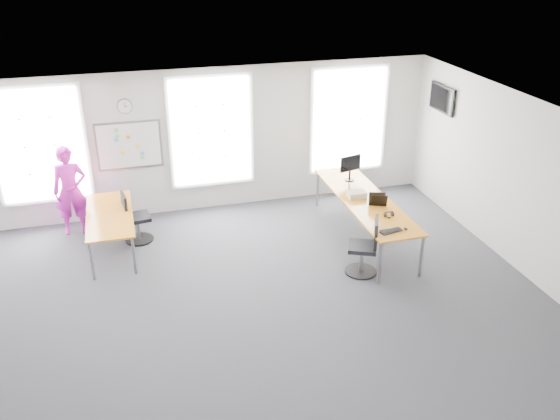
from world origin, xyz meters
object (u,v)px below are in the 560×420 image
object	(u,v)px
monitor	(350,166)
headphones	(389,214)
chair_left	(134,220)
keyboard	(391,231)
desk_left	(110,217)
desk_right	(365,201)
person	(70,191)
chair_right	(366,250)

from	to	relation	value
monitor	headphones	bearing A→B (deg)	-103.06
chair_left	keyboard	xyz separation A→B (m)	(4.17, -2.39, 0.38)
desk_left	chair_left	bearing A→B (deg)	32.14
desk_right	chair_left	bearing A→B (deg)	166.63
headphones	keyboard	bearing A→B (deg)	-101.58
desk_right	person	bearing A→B (deg)	162.32
chair_right	keyboard	world-z (taller)	chair_right
desk_left	headphones	distance (m)	5.05
desk_right	headphones	world-z (taller)	headphones
desk_right	chair_right	world-z (taller)	chair_right
desk_right	person	distance (m)	5.65
desk_right	headphones	size ratio (longest dim) A/B	20.01
desk_left	keyboard	world-z (taller)	keyboard
chair_right	person	distance (m)	5.74
keyboard	desk_left	bearing A→B (deg)	142.12
keyboard	headphones	xyz separation A→B (m)	(0.20, 0.55, 0.04)
desk_right	desk_left	distance (m)	4.75
keyboard	desk_right	bearing A→B (deg)	72.77
desk_right	chair_left	world-z (taller)	chair_left
desk_left	person	world-z (taller)	person
person	chair_right	bearing A→B (deg)	-32.67
chair_left	headphones	distance (m)	4.76
chair_left	desk_left	bearing A→B (deg)	114.27
headphones	monitor	size ratio (longest dim) A/B	0.31
desk_right	keyboard	bearing A→B (deg)	-94.12
chair_left	person	xyz separation A→B (m)	(-1.12, 0.70, 0.44)
chair_right	headphones	bearing A→B (deg)	149.87
person	chair_left	bearing A→B (deg)	-33.65
keyboard	monitor	bearing A→B (deg)	73.06
person	headphones	size ratio (longest dim) A/B	10.61
desk_left	keyboard	distance (m)	5.06
desk_left	person	xyz separation A→B (m)	(-0.69, 0.97, 0.20)
desk_left	chair_left	size ratio (longest dim) A/B	2.03
chair_right	monitor	world-z (taller)	monitor
chair_right	headphones	world-z (taller)	chair_right
desk_left	chair_right	distance (m)	4.66
desk_left	keyboard	bearing A→B (deg)	-24.76
headphones	person	bearing A→B (deg)	163.82
keyboard	chair_left	bearing A→B (deg)	137.11
chair_right	chair_left	bearing A→B (deg)	-96.48
desk_right	keyboard	xyz separation A→B (m)	(-0.10, -1.37, 0.06)
desk_right	monitor	xyz separation A→B (m)	(0.05, 0.93, 0.37)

